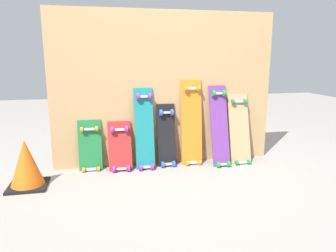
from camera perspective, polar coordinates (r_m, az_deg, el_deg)
The scene contains 10 objects.
ground_plane at distance 3.47m, azimuth -0.24°, elevation -6.87°, with size 12.00×12.00×0.00m, color #9E9991.
plywood_wall_panel at distance 3.37m, azimuth -0.50°, elevation 6.62°, with size 2.37×0.04×1.62m, color tan.
skateboard_green at distance 3.34m, azimuth -13.87°, elevation -4.03°, with size 0.23×0.15×0.59m.
skateboard_red at distance 3.29m, azimuth -8.64°, elevation -4.15°, with size 0.24×0.23×0.56m.
skateboard_teal at distance 3.28m, azimuth -4.26°, elevation -1.05°, with size 0.20×0.23×0.90m.
skateboard_black at distance 3.36m, azimuth -0.24°, elevation -2.22°, with size 0.19×0.19×0.72m.
skateboard_orange at distance 3.41m, azimuth 4.29°, elevation 0.05°, with size 0.22×0.18×0.97m.
skateboard_purple at distance 3.44m, azimuth 9.33°, elevation -0.49°, with size 0.19×0.31×0.91m.
skateboard_natural at distance 3.56m, azimuth 12.80°, elevation -1.04°, with size 0.23×0.27×0.82m.
traffic_cone at distance 3.09m, azimuth -24.23°, elevation -6.30°, with size 0.33×0.33×0.44m.
Camera 1 is at (-0.66, -3.21, 1.14)m, focal length 33.75 mm.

